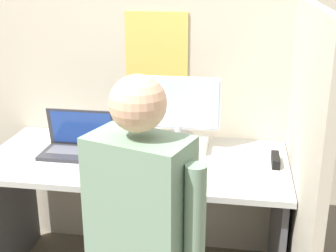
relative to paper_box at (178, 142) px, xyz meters
The scene contains 10 objects.
cubicle_panel_back 0.28m from the paper_box, 132.96° to the left, with size 2.07×0.05×1.55m.
cubicle_panel_right 0.67m from the paper_box, 23.03° to the right, with size 0.04×1.39×1.55m.
desk 0.34m from the paper_box, 135.96° to the right, with size 1.57×0.74×0.75m.
paper_box is the anchor object (origin of this frame).
monitor 0.20m from the paper_box, 90.00° to the left, with size 0.46×0.18×0.33m.
laptop 0.54m from the paper_box, 160.61° to the right, with size 0.38×0.22×0.23m.
mouse 0.36m from the paper_box, 136.93° to the right, with size 0.07×0.04×0.03m.
stapler 0.54m from the paper_box, 16.81° to the right, with size 0.04×0.15×0.05m.
carrot_toy 0.40m from the paper_box, 106.35° to the right, with size 0.04×0.14×0.04m.
person 1.06m from the paper_box, 88.47° to the right, with size 0.46×0.49×1.38m.
Camera 1 is at (0.52, -1.82, 1.70)m, focal length 50.00 mm.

